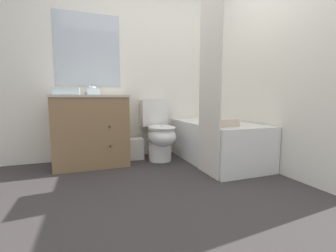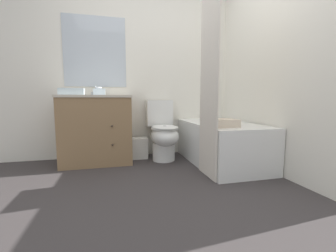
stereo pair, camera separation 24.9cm
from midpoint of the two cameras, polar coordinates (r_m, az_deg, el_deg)
The scene contains 12 objects.
ground_plane at distance 1.96m, azimuth 7.54°, elevation -17.80°, with size 14.00×14.00×0.00m, color #383333.
wall_back at distance 3.35m, azimuth -2.72°, elevation 14.31°, with size 8.00×0.06×2.50m.
wall_right at distance 3.10m, azimuth 23.80°, elevation 14.32°, with size 0.05×2.58×2.50m.
vanity_cabinet at distance 2.97m, azimuth -15.42°, elevation -0.59°, with size 0.87×0.59×0.86m.
sink_faucet at distance 3.15m, azimuth -15.61°, elevation 8.11°, with size 0.14×0.12×0.12m.
toilet at distance 3.00m, azimuth 1.13°, elevation -1.75°, with size 0.37×0.70×0.80m.
bathtub at distance 2.99m, azimuth 15.57°, elevation -4.10°, with size 0.73×1.37×0.52m.
shower_curtain at distance 2.37m, azimuth 13.41°, elevation 10.46°, with size 0.02×0.42×1.93m.
wastebasket at distance 3.13m, azimuth -5.10°, elevation -5.61°, with size 0.22×0.19×0.28m.
tissue_box at distance 3.06m, azimuth -14.83°, elevation 8.37°, with size 0.15×0.12×0.11m.
hand_towel_folded at distance 2.83m, azimuth -20.99°, elevation 8.17°, with size 0.28×0.13×0.08m.
bath_towel_folded at distance 2.53m, azimuth 16.69°, elevation 0.74°, with size 0.27×0.25×0.08m.
Camera 2 is at (-0.55, -1.69, 0.81)m, focal length 24.00 mm.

